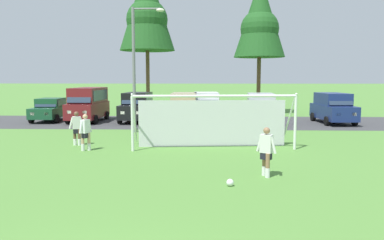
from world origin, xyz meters
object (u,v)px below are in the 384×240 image
parked_car_slot_left (88,104)px  street_lamp (137,68)px  soccer_ball (230,183)px  parked_car_slot_center (184,107)px  parked_car_slot_center_right (206,106)px  parked_car_slot_far_right (333,108)px  player_striker_near (266,152)px  parked_car_slot_far_left (50,109)px  player_winger_left (86,132)px  parked_car_slot_center_left (137,107)px  player_defender_far (77,128)px  parked_car_slot_right (261,108)px  soccer_goal (213,120)px

parked_car_slot_left → street_lamp: bearing=-48.9°
soccer_ball → parked_car_slot_center: parked_car_slot_center is taller
parked_car_slot_center_right → parked_car_slot_far_right: same height
player_striker_near → parked_car_slot_left: bearing=124.7°
street_lamp → parked_car_slot_far_left: bearing=144.2°
player_striker_near → parked_car_slot_center_right: bearing=97.0°
player_winger_left → parked_car_slot_far_left: 13.09m
soccer_ball → player_striker_near: bearing=43.0°
player_winger_left → parked_car_slot_left: bearing=106.8°
player_striker_near → player_winger_left: (-7.35, 4.21, 0.00)m
parked_car_slot_center → parked_car_slot_center_right: bearing=35.7°
parked_car_slot_center_left → player_defender_far: bearing=-96.3°
parked_car_slot_right → parked_car_slot_far_right: 5.32m
player_defender_far → parked_car_slot_center_right: size_ratio=0.35×
parked_car_slot_far_right → player_winger_left: bearing=-143.1°
parked_car_slot_center → parked_car_slot_far_right: 10.69m
parked_car_slot_left → parked_car_slot_right: bearing=-5.3°
parked_car_slot_left → parked_car_slot_right: parked_car_slot_left is taller
parked_car_slot_far_right → parked_car_slot_far_left: bearing=178.5°
parked_car_slot_center_left → parked_car_slot_center_right: bearing=5.8°
parked_car_slot_center → street_lamp: (-2.53, -4.81, 2.69)m
parked_car_slot_far_left → parked_car_slot_right: size_ratio=0.91×
player_winger_left → parked_car_slot_far_left: size_ratio=0.38×
player_striker_near → soccer_goal: bearing=107.4°
parked_car_slot_center → parked_car_slot_right: size_ratio=0.98×
parked_car_slot_center_right → parked_car_slot_left: bearing=-176.1°
parked_car_slot_right → parked_car_slot_far_right: same height
player_striker_near → parked_car_slot_center_left: bearing=114.5°
player_defender_far → parked_car_slot_center: size_ratio=0.36×
parked_car_slot_far_right → street_lamp: bearing=-159.5°
player_winger_left → parked_car_slot_center_right: (5.38, 11.90, 0.29)m
parked_car_slot_right → street_lamp: street_lamp is taller
player_defender_far → parked_car_slot_far_right: 18.07m
soccer_ball → parked_car_slot_left: 19.23m
player_striker_near → parked_car_slot_left: 18.88m
parked_car_slot_center → parked_car_slot_far_right: same height
player_striker_near → parked_car_slot_far_right: 16.69m
soccer_goal → parked_car_slot_far_left: bearing=139.3°
player_winger_left → parked_car_slot_center_left: 11.38m
soccer_ball → parked_car_slot_far_left: bearing=126.5°
parked_car_slot_center_left → parked_car_slot_center: (3.53, -0.62, 0.00)m
player_winger_left → parked_car_slot_far_right: 18.11m
player_striker_near → parked_car_slot_far_left: bearing=131.2°
soccer_goal → parked_car_slot_right: 9.70m
parked_car_slot_center_left → parked_car_slot_center: size_ratio=1.01×
parked_car_slot_far_left → street_lamp: (7.61, -5.49, 2.93)m
soccer_goal → parked_car_slot_right: soccer_goal is taller
parked_car_slot_far_left → soccer_goal: bearing=-40.7°
parked_car_slot_center_right → parked_car_slot_far_right: bearing=-6.4°
parked_car_slot_far_left → street_lamp: 9.83m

